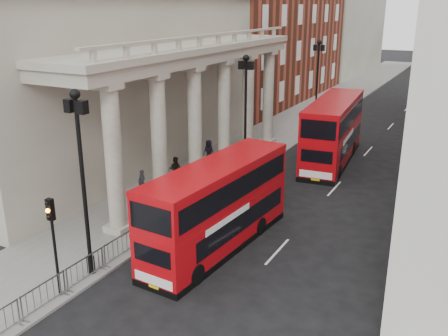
# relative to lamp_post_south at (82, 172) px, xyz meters

# --- Properties ---
(ground) EXTENTS (260.00, 260.00, 0.00)m
(ground) POSITION_rel_lamp_post_south_xyz_m (0.60, -4.00, -4.91)
(ground) COLOR black
(ground) RESTS_ON ground
(sidewalk_west) EXTENTS (6.00, 140.00, 0.12)m
(sidewalk_west) POSITION_rel_lamp_post_south_xyz_m (-2.40, 26.00, -4.85)
(sidewalk_west) COLOR slate
(sidewalk_west) RESTS_ON ground
(kerb) EXTENTS (0.20, 140.00, 0.14)m
(kerb) POSITION_rel_lamp_post_south_xyz_m (0.55, 26.00, -4.84)
(kerb) COLOR slate
(kerb) RESTS_ON ground
(portico_building) EXTENTS (9.00, 28.00, 12.00)m
(portico_building) POSITION_rel_lamp_post_south_xyz_m (-9.90, 14.00, 1.09)
(portico_building) COLOR gray
(portico_building) RESTS_ON ground
(brick_building) EXTENTS (9.00, 32.00, 22.00)m
(brick_building) POSITION_rel_lamp_post_south_xyz_m (-9.90, 44.00, 6.09)
(brick_building) COLOR maroon
(brick_building) RESTS_ON ground
(west_building_far) EXTENTS (9.00, 30.00, 20.00)m
(west_building_far) POSITION_rel_lamp_post_south_xyz_m (-9.90, 76.00, 5.09)
(west_building_far) COLOR gray
(west_building_far) RESTS_ON ground
(lamp_post_south) EXTENTS (1.05, 0.44, 8.32)m
(lamp_post_south) POSITION_rel_lamp_post_south_xyz_m (0.00, 0.00, 0.00)
(lamp_post_south) COLOR black
(lamp_post_south) RESTS_ON sidewalk_west
(lamp_post_mid) EXTENTS (1.05, 0.44, 8.32)m
(lamp_post_mid) POSITION_rel_lamp_post_south_xyz_m (0.00, 16.00, 0.00)
(lamp_post_mid) COLOR black
(lamp_post_mid) RESTS_ON sidewalk_west
(lamp_post_north) EXTENTS (1.05, 0.44, 8.32)m
(lamp_post_north) POSITION_rel_lamp_post_south_xyz_m (0.00, 32.00, 0.00)
(lamp_post_north) COLOR black
(lamp_post_north) RESTS_ON sidewalk_west
(traffic_light) EXTENTS (0.28, 0.33, 4.30)m
(traffic_light) POSITION_rel_lamp_post_south_xyz_m (0.10, -2.02, -1.80)
(traffic_light) COLOR black
(traffic_light) RESTS_ON sidewalk_west
(crowd_barriers) EXTENTS (0.50, 18.75, 1.10)m
(crowd_barriers) POSITION_rel_lamp_post_south_xyz_m (0.25, -1.77, -4.24)
(crowd_barriers) COLOR gray
(crowd_barriers) RESTS_ON sidewalk_west
(bus_near) EXTENTS (3.16, 10.28, 4.37)m
(bus_near) POSITION_rel_lamp_post_south_xyz_m (3.75, 5.09, -2.63)
(bus_near) COLOR #B4080E
(bus_near) RESTS_ON ground
(bus_far) EXTENTS (3.75, 11.42, 4.84)m
(bus_far) POSITION_rel_lamp_post_south_xyz_m (4.68, 21.76, -2.38)
(bus_far) COLOR #B0080E
(bus_far) RESTS_ON ground
(pedestrian_a) EXTENTS (0.60, 0.43, 1.55)m
(pedestrian_a) POSITION_rel_lamp_post_south_xyz_m (-3.95, 9.11, -4.01)
(pedestrian_a) COLOR black
(pedestrian_a) RESTS_ON sidewalk_west
(pedestrian_b) EXTENTS (0.97, 0.82, 1.77)m
(pedestrian_b) POSITION_rel_lamp_post_south_xyz_m (-3.29, 11.96, -3.91)
(pedestrian_b) COLOR black
(pedestrian_b) RESTS_ON sidewalk_west
(pedestrian_c) EXTENTS (0.90, 0.61, 1.80)m
(pedestrian_c) POSITION_rel_lamp_post_south_xyz_m (-3.36, 16.70, -3.89)
(pedestrian_c) COLOR black
(pedestrian_c) RESTS_ON sidewalk_west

